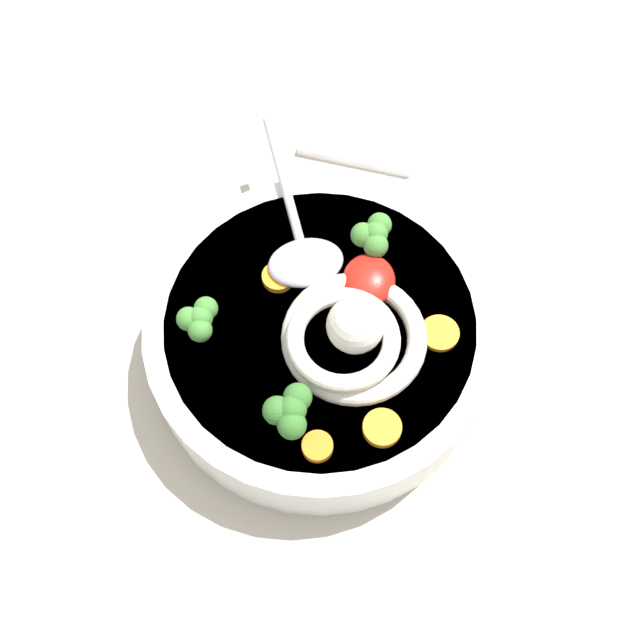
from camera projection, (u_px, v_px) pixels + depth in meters
table_slab at (339, 332)px, 65.30cm from camera, size 90.84×90.84×4.38cm
soup_bowl at (320, 336)px, 59.32cm from camera, size 27.27×27.27×5.84cm
noodle_pile at (353, 335)px, 54.56cm from camera, size 12.01×11.78×4.83cm
soup_spoon at (302, 248)px, 58.81cm from camera, size 17.52×7.22×1.60cm
chili_sauce_dollop at (369, 277)px, 57.35cm from camera, size 4.53×4.07×2.04cm
broccoli_floret_left at (290, 411)px, 51.36cm from camera, size 4.05×3.49×3.20cm
broccoli_floret_front at (373, 235)px, 58.07cm from camera, size 3.82×3.29×3.02cm
broccoli_floret_far at (199, 319)px, 54.86cm from camera, size 3.57×3.07×2.82cm
carrot_slice_beside_chili at (317, 447)px, 51.88cm from camera, size 2.21×2.21×0.77cm
carrot_slice_extra_a at (440, 333)px, 56.06cm from camera, size 2.96×2.96×0.43cm
carrot_slice_beside_noodles at (278, 277)px, 58.18cm from camera, size 2.59×2.59×0.60cm
carrot_slice_rear at (382, 428)px, 52.54cm from camera, size 2.79×2.79×0.68cm
folded_napkin at (369, 110)px, 73.48cm from camera, size 16.06×14.19×0.80cm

